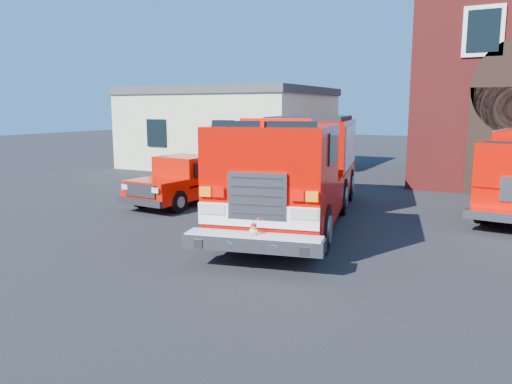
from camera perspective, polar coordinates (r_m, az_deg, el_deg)
The scene contains 4 objects.
ground at distance 13.03m, azimuth 2.44°, elevation -4.87°, with size 100.00×100.00×0.00m, color black.
side_building at distance 28.34m, azimuth -2.98°, elevation 7.43°, with size 10.20×8.20×4.35m.
fire_engine at distance 14.54m, azimuth 4.89°, elevation 2.88°, with size 4.72×10.14×3.01m.
pickup_truck at distance 17.45m, azimuth -7.49°, elevation 1.34°, with size 2.18×5.13×1.64m.
Camera 1 is at (5.31, -11.45, 3.24)m, focal length 35.00 mm.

